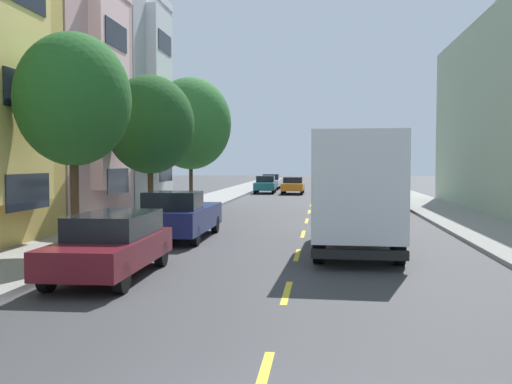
{
  "coord_description": "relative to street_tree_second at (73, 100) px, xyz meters",
  "views": [
    {
      "loc": [
        0.74,
        -5.19,
        2.73
      ],
      "look_at": [
        -2.38,
        22.12,
        1.32
      ],
      "focal_mm": 41.36,
      "sensor_mm": 36.0,
      "label": 1
    }
  ],
  "objects": [
    {
      "name": "parked_sedan_champagne",
      "position": [
        10.86,
        33.03,
        -3.76
      ],
      "size": [
        1.84,
        4.52,
        1.43
      ],
      "color": "tan",
      "rests_on": "ground_plane"
    },
    {
      "name": "parked_sedan_white",
      "position": [
        10.71,
        25.86,
        -3.76
      ],
      "size": [
        1.85,
        4.52,
        1.43
      ],
      "color": "silver",
      "rests_on": "ground_plane"
    },
    {
      "name": "moving_orange_sedan",
      "position": [
        4.6,
        33.7,
        -3.76
      ],
      "size": [
        1.8,
        4.5,
        1.43
      ],
      "color": "orange",
      "rests_on": "ground_plane"
    },
    {
      "name": "lane_centerline_dashes",
      "position": [
        6.4,
        13.4,
        -4.51
      ],
      "size": [
        0.14,
        47.2,
        0.01
      ],
      "color": "yellow",
      "rests_on": "ground_plane"
    },
    {
      "name": "parked_pickup_navy",
      "position": [
        2.14,
        3.93,
        -3.69
      ],
      "size": [
        2.01,
        5.31,
        1.73
      ],
      "color": "navy",
      "rests_on": "ground_plane"
    },
    {
      "name": "parked_hatchback_silver",
      "position": [
        2.02,
        41.37,
        -3.76
      ],
      "size": [
        1.77,
        4.01,
        1.5
      ],
      "color": "#B2B5BA",
      "rests_on": "ground_plane"
    },
    {
      "name": "townhouse_fourth_dove_grey",
      "position": [
        -8.72,
        16.34,
        1.53
      ],
      "size": [
        13.66,
        7.66,
        12.49
      ],
      "color": "#A8A8AD",
      "rests_on": "ground_plane"
    },
    {
      "name": "street_tree_third",
      "position": [
        -0.0,
        7.54,
        -0.24
      ],
      "size": [
        3.66,
        3.66,
        6.17
      ],
      "color": "#47331E",
      "rests_on": "sidewalk_left"
    },
    {
      "name": "street_tree_farthest",
      "position": [
        -0.0,
        15.08,
        0.29
      ],
      "size": [
        4.39,
        4.39,
        7.15
      ],
      "color": "#47331E",
      "rests_on": "sidewalk_left"
    },
    {
      "name": "ground_plane",
      "position": [
        6.4,
        18.9,
        -4.51
      ],
      "size": [
        160.0,
        160.0,
        0.0
      ],
      "primitive_type": "plane",
      "color": "#38383A"
    },
    {
      "name": "parked_wagon_burgundy",
      "position": [
        2.17,
        -2.91,
        -3.71
      ],
      "size": [
        1.89,
        4.73,
        1.5
      ],
      "color": "maroon",
      "rests_on": "ground_plane"
    },
    {
      "name": "sidewalk_left",
      "position": [
        -0.7,
        16.9,
        -4.44
      ],
      "size": [
        3.2,
        120.0,
        0.14
      ],
      "primitive_type": "cube",
      "color": "gray",
      "rests_on": "ground_plane"
    },
    {
      "name": "delivery_box_truck",
      "position": [
        8.19,
        1.92,
        -2.53
      ],
      "size": [
        2.69,
        7.84,
        3.54
      ],
      "color": "white",
      "rests_on": "ground_plane"
    },
    {
      "name": "sidewalk_right",
      "position": [
        13.5,
        16.9,
        -4.44
      ],
      "size": [
        3.2,
        120.0,
        0.14
      ],
      "primitive_type": "cube",
      "color": "gray",
      "rests_on": "ground_plane"
    },
    {
      "name": "street_tree_second",
      "position": [
        0.0,
        0.0,
        0.0
      ],
      "size": [
        3.3,
        3.3,
        6.29
      ],
      "color": "#47331E",
      "rests_on": "sidewalk_left"
    },
    {
      "name": "parked_sedan_charcoal",
      "position": [
        10.68,
        17.1,
        -3.76
      ],
      "size": [
        1.9,
        4.54,
        1.43
      ],
      "color": "#333338",
      "rests_on": "ground_plane"
    },
    {
      "name": "parked_hatchback_teal",
      "position": [
        2.15,
        34.51,
        -3.76
      ],
      "size": [
        1.85,
        4.04,
        1.5
      ],
      "color": "#195B60",
      "rests_on": "ground_plane"
    }
  ]
}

